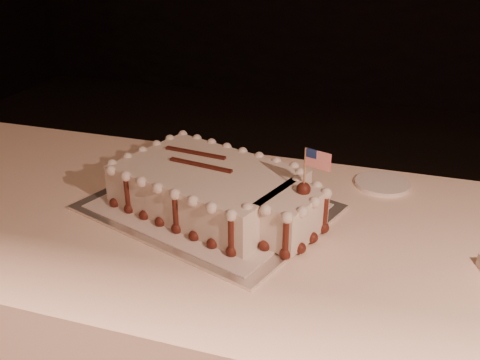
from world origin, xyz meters
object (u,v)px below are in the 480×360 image
(cake_board, at_px, (208,207))
(sheet_cake, at_px, (217,190))
(side_plate, at_px, (382,183))
(banquet_table, at_px, (262,354))

(cake_board, relative_size, sheet_cake, 1.01)
(sheet_cake, distance_m, side_plate, 0.45)
(cake_board, height_order, side_plate, side_plate)
(cake_board, height_order, sheet_cake, sheet_cake)
(cake_board, bearing_deg, side_plate, 52.07)
(sheet_cake, bearing_deg, cake_board, 161.29)
(cake_board, distance_m, side_plate, 0.46)
(banquet_table, relative_size, side_plate, 17.00)
(sheet_cake, bearing_deg, banquet_table, -15.79)
(side_plate, bearing_deg, cake_board, -146.85)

